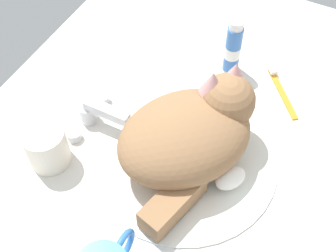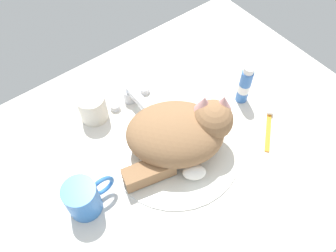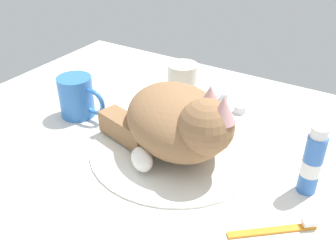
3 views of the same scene
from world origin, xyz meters
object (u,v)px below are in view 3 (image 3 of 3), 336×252
at_px(toothpaste_bottle, 312,163).
at_px(toothbrush, 278,228).
at_px(faucet, 218,99).
at_px(rinse_cup, 182,79).
at_px(coffee_mug, 77,97).
at_px(cat, 179,121).

relative_size(toothpaste_bottle, toothbrush, 1.11).
height_order(faucet, toothpaste_bottle, toothpaste_bottle).
distance_m(rinse_cup, toothbrush, 0.48).
relative_size(rinse_cup, toothbrush, 0.70).
xyz_separation_m(rinse_cup, toothbrush, (0.35, -0.32, -0.03)).
bearing_deg(faucet, coffee_mug, -143.43).
distance_m(cat, toothbrush, 0.26).
bearing_deg(coffee_mug, cat, -1.75).
height_order(faucet, coffee_mug, coffee_mug).
distance_m(rinse_cup, toothpaste_bottle, 0.42).
bearing_deg(rinse_cup, coffee_mug, -124.31).
distance_m(cat, toothpaste_bottle, 0.24).
bearing_deg(toothpaste_bottle, cat, -174.80).
relative_size(faucet, coffee_mug, 1.08).
distance_m(faucet, toothpaste_bottle, 0.31).
bearing_deg(coffee_mug, toothbrush, -11.60).
bearing_deg(rinse_cup, toothpaste_bottle, -29.16).
height_order(cat, rinse_cup, cat).
height_order(cat, coffee_mug, cat).
xyz_separation_m(coffee_mug, toothpaste_bottle, (0.51, 0.01, 0.01)).
distance_m(faucet, cat, 0.20).
relative_size(coffee_mug, toothpaste_bottle, 0.94).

